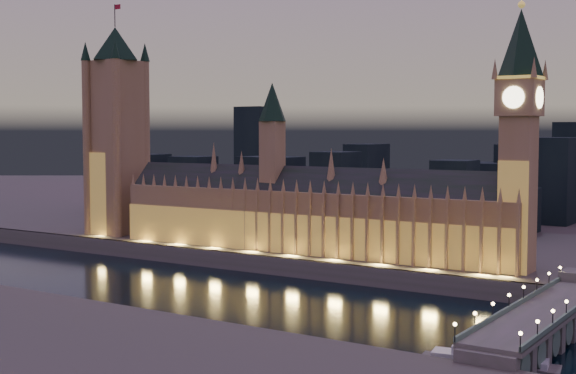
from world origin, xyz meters
The scene contains 9 objects.
ground_plane centered at (0.00, 0.00, 0.00)m, with size 2000.00×2000.00×0.00m, color black.
north_bank centered at (0.00, 520.00, 4.00)m, with size 2000.00×960.00×8.00m, color #40493C.
embankment_wall centered at (0.00, 41.00, 4.00)m, with size 2000.00×2.50×8.00m, color #4B5444.
palace_of_westminster centered at (10.68, 61.74, 26.37)m, with size 202.00×24.94×78.00m.
victoria_tower centered at (-110.00, 61.92, 68.94)m, with size 31.68×31.68×122.74m.
elizabeth_tower centered at (108.00, 61.92, 68.77)m, with size 18.00×18.00×108.99m.
westminster_bridge centered at (138.79, -3.45, 5.99)m, with size 17.53×113.00×15.90m.
river_boat centered at (132.32, -39.12, 1.56)m, with size 38.29×15.52×4.50m.
city_backdrop centered at (37.34, 246.68, 29.76)m, with size 485.32×215.63×75.68m.
Camera 1 is at (204.01, -248.60, 63.38)m, focal length 50.00 mm.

